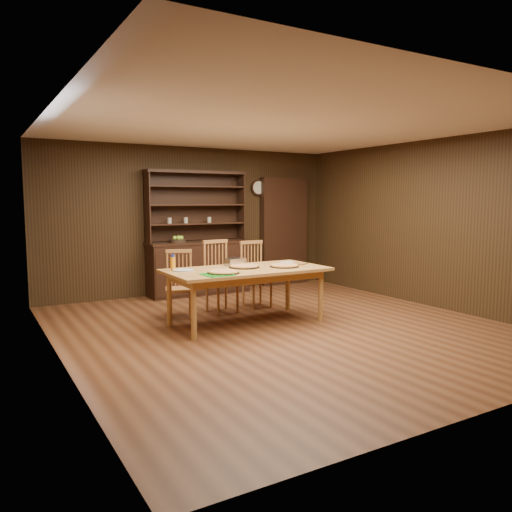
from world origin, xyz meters
TOP-DOWN VIEW (x-y plane):
  - floor at (0.00, 0.00)m, footprint 6.00×6.00m
  - room_shell at (0.00, 0.00)m, footprint 6.00×6.00m
  - china_hutch at (-0.00, 2.75)m, footprint 1.84×0.52m
  - doorway at (1.90, 2.90)m, footprint 1.00×0.18m
  - wall_clock at (1.35, 2.96)m, footprint 0.30×0.05m
  - dining_table at (-0.30, 0.46)m, footprint 2.15×1.08m
  - chair_left at (-0.92, 1.32)m, footprint 0.50×0.48m
  - chair_center at (-0.30, 1.29)m, footprint 0.48×0.46m
  - chair_right at (0.34, 1.35)m, footprint 0.44×0.42m
  - pizza_left at (-0.77, 0.21)m, footprint 0.41×0.41m
  - pizza_right at (0.23, 0.33)m, footprint 0.41×0.41m
  - pizza_center at (-0.28, 0.55)m, footprint 0.42×0.42m
  - cooling_rack at (-0.90, 0.12)m, footprint 0.35×0.35m
  - plate_left at (-1.12, 0.69)m, footprint 0.28×0.28m
  - plate_right at (0.51, 0.68)m, footprint 0.24×0.24m
  - foil_dish at (-0.29, 0.81)m, footprint 0.27×0.20m
  - juice_bottle at (-1.21, 0.81)m, footprint 0.06×0.06m
  - pot_holder_a at (0.56, 0.47)m, footprint 0.28×0.28m
  - pot_holder_b at (0.32, 0.44)m, footprint 0.26×0.26m
  - fruit_bowl at (-0.41, 2.69)m, footprint 0.29×0.29m

SIDE VIEW (x-z plane):
  - floor at x=0.00m, z-range 0.00..0.00m
  - chair_left at x=-0.92m, z-range 0.03..0.98m
  - chair_right at x=0.34m, z-range 0.03..1.06m
  - chair_center at x=-0.30m, z-range 0.03..1.11m
  - china_hutch at x=0.00m, z-range -0.49..1.68m
  - dining_table at x=-0.30m, z-range 0.31..1.06m
  - pot_holder_b at x=0.32m, z-range 0.75..0.76m
  - cooling_rack at x=-0.90m, z-range 0.75..0.76m
  - pot_holder_a at x=0.56m, z-range 0.75..0.77m
  - plate_left at x=-1.12m, z-range 0.75..0.77m
  - plate_right at x=0.51m, z-range 0.75..0.77m
  - pizza_center at x=-0.28m, z-range 0.75..0.79m
  - pizza_left at x=-0.77m, z-range 0.75..0.79m
  - pizza_right at x=0.23m, z-range 0.75..0.79m
  - foil_dish at x=-0.29m, z-range 0.75..0.86m
  - juice_bottle at x=-1.21m, z-range 0.74..0.95m
  - fruit_bowl at x=-0.41m, z-range 0.92..1.04m
  - doorway at x=1.90m, z-range 0.00..2.10m
  - room_shell at x=0.00m, z-range -1.42..4.58m
  - wall_clock at x=1.35m, z-range 1.75..2.05m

